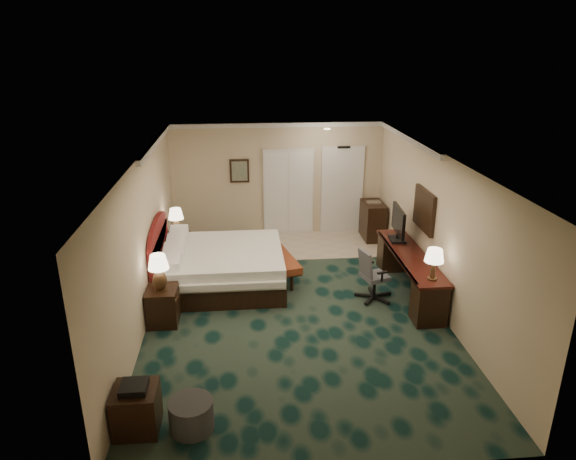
{
  "coord_description": "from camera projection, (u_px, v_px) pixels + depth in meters",
  "views": [
    {
      "loc": [
        -0.85,
        -8.06,
        4.46
      ],
      "look_at": [
        -0.05,
        0.6,
        1.24
      ],
      "focal_mm": 32.0,
      "sensor_mm": 36.0,
      "label": 1
    }
  ],
  "objects": [
    {
      "name": "nightstand_near",
      "position": [
        163.0,
        306.0,
        8.54
      ],
      "size": [
        0.5,
        0.57,
        0.62
      ],
      "primitive_type": "cube",
      "color": "black",
      "rests_on": "ground"
    },
    {
      "name": "desk",
      "position": [
        409.0,
        274.0,
        9.54
      ],
      "size": [
        0.58,
        2.68,
        0.77
      ],
      "primitive_type": "cube",
      "color": "black",
      "rests_on": "ground"
    },
    {
      "name": "wall_mirror",
      "position": [
        424.0,
        210.0,
        9.38
      ],
      "size": [
        0.05,
        0.95,
        0.75
      ],
      "primitive_type": "cube",
      "color": "white",
      "rests_on": "wall_right"
    },
    {
      "name": "wall_right",
      "position": [
        437.0,
        231.0,
        8.9
      ],
      "size": [
        0.0,
        7.5,
        2.7
      ],
      "primitive_type": "cube",
      "color": "#C9B591",
      "rests_on": "ground"
    },
    {
      "name": "nightstand_far",
      "position": [
        179.0,
        248.0,
        10.92
      ],
      "size": [
        0.49,
        0.56,
        0.61
      ],
      "primitive_type": "cube",
      "color": "black",
      "rests_on": "ground"
    },
    {
      "name": "floor",
      "position": [
        294.0,
        307.0,
        9.15
      ],
      "size": [
        5.0,
        7.5,
        0.0
      ],
      "primitive_type": "cube",
      "color": "black",
      "rests_on": "ground"
    },
    {
      "name": "desk_chair",
      "position": [
        375.0,
        274.0,
        9.28
      ],
      "size": [
        0.7,
        0.67,
        0.98
      ],
      "primitive_type": null,
      "rotation": [
        0.0,
        0.0,
        0.29
      ],
      "color": "#515053",
      "rests_on": "ground"
    },
    {
      "name": "crown_molding",
      "position": [
        294.0,
        161.0,
        8.23
      ],
      "size": [
        5.0,
        7.5,
        0.1
      ],
      "primitive_type": null,
      "color": "silver",
      "rests_on": "wall_back"
    },
    {
      "name": "tv",
      "position": [
        398.0,
        224.0,
        9.95
      ],
      "size": [
        0.13,
        0.87,
        0.68
      ],
      "primitive_type": "cube",
      "rotation": [
        0.0,
        0.0,
        -0.07
      ],
      "color": "black",
      "rests_on": "desk"
    },
    {
      "name": "wall_art",
      "position": [
        239.0,
        171.0,
        11.98
      ],
      "size": [
        0.45,
        0.06,
        0.55
      ],
      "primitive_type": "cube",
      "color": "#496152",
      "rests_on": "wall_back"
    },
    {
      "name": "side_table",
      "position": [
        137.0,
        409.0,
        6.19
      ],
      "size": [
        0.53,
        0.53,
        0.57
      ],
      "primitive_type": "cube",
      "color": "black",
      "rests_on": "ground"
    },
    {
      "name": "desk_lamp",
      "position": [
        434.0,
        264.0,
        8.33
      ],
      "size": [
        0.33,
        0.33,
        0.55
      ],
      "primitive_type": null,
      "rotation": [
        0.0,
        0.0,
        0.04
      ],
      "color": "black",
      "rests_on": "desk"
    },
    {
      "name": "lamp_far",
      "position": [
        176.0,
        222.0,
        10.7
      ],
      "size": [
        0.35,
        0.35,
        0.59
      ],
      "primitive_type": null,
      "rotation": [
        0.0,
        0.0,
        0.11
      ],
      "color": "black",
      "rests_on": "nightstand_far"
    },
    {
      "name": "bed",
      "position": [
        223.0,
        267.0,
        9.87
      ],
      "size": [
        2.28,
        2.11,
        0.72
      ],
      "primitive_type": "cube",
      "color": "white",
      "rests_on": "ground"
    },
    {
      "name": "minibar",
      "position": [
        373.0,
        221.0,
        12.18
      ],
      "size": [
        0.47,
        0.84,
        0.89
      ],
      "primitive_type": "cube",
      "color": "black",
      "rests_on": "ground"
    },
    {
      "name": "ottoman",
      "position": [
        191.0,
        415.0,
        6.22
      ],
      "size": [
        0.58,
        0.58,
        0.39
      ],
      "primitive_type": "cylinder",
      "rotation": [
        0.0,
        0.0,
        -0.07
      ],
      "color": "#2D2D2D",
      "rests_on": "ground"
    },
    {
      "name": "entry_door",
      "position": [
        342.0,
        191.0,
        12.39
      ],
      "size": [
        1.02,
        0.06,
        2.18
      ],
      "primitive_type": "cube",
      "color": "silver",
      "rests_on": "ground"
    },
    {
      "name": "ceiling",
      "position": [
        294.0,
        158.0,
        8.21
      ],
      "size": [
        5.0,
        7.5,
        0.0
      ],
      "primitive_type": "cube",
      "color": "white",
      "rests_on": "wall_back"
    },
    {
      "name": "headboard",
      "position": [
        159.0,
        254.0,
        9.63
      ],
      "size": [
        0.12,
        2.0,
        1.4
      ],
      "primitive_type": null,
      "color": "#50100F",
      "rests_on": "ground"
    },
    {
      "name": "lamp_near",
      "position": [
        159.0,
        273.0,
        8.28
      ],
      "size": [
        0.34,
        0.34,
        0.63
      ],
      "primitive_type": null,
      "rotation": [
        0.0,
        0.0,
        -0.02
      ],
      "color": "black",
      "rests_on": "nightstand_near"
    },
    {
      "name": "wall_front",
      "position": [
        333.0,
        369.0,
        5.18
      ],
      "size": [
        5.0,
        0.0,
        2.7
      ],
      "primitive_type": "cube",
      "color": "#C9B591",
      "rests_on": "ground"
    },
    {
      "name": "tile_patch",
      "position": [
        319.0,
        244.0,
        11.93
      ],
      "size": [
        3.2,
        1.7,
        0.01
      ],
      "primitive_type": "cube",
      "color": "#C5B497",
      "rests_on": "ground"
    },
    {
      "name": "closet_doors",
      "position": [
        288.0,
        192.0,
        12.27
      ],
      "size": [
        1.2,
        0.06,
        2.1
      ],
      "primitive_type": "cube",
      "color": "silver",
      "rests_on": "ground"
    },
    {
      "name": "bed_bench",
      "position": [
        279.0,
        267.0,
        10.21
      ],
      "size": [
        0.8,
        1.47,
        0.47
      ],
      "primitive_type": "cube",
      "rotation": [
        0.0,
        0.0,
        0.24
      ],
      "color": "maroon",
      "rests_on": "ground"
    },
    {
      "name": "wall_left",
      "position": [
        144.0,
        241.0,
        8.46
      ],
      "size": [
        0.0,
        7.5,
        2.7
      ],
      "primitive_type": "cube",
      "color": "#C9B591",
      "rests_on": "ground"
    },
    {
      "name": "wall_back",
      "position": [
        278.0,
        180.0,
        12.18
      ],
      "size": [
        5.0,
        0.0,
        2.7
      ],
      "primitive_type": "cube",
      "color": "#C9B591",
      "rests_on": "ground"
    }
  ]
}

